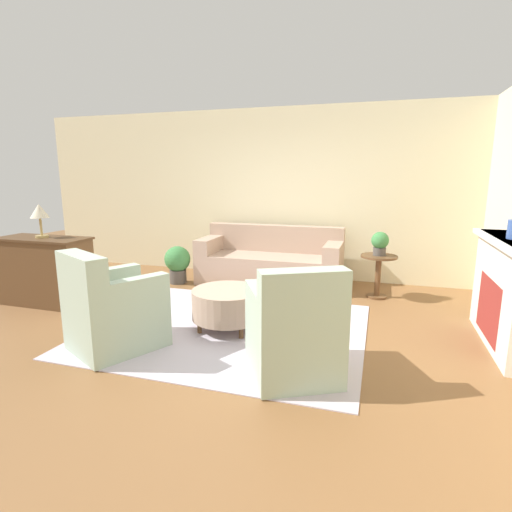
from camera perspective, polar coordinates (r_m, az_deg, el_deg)
name	(u,v)px	position (r m, az deg, el deg)	size (l,w,h in m)	color
ground_plane	(229,329)	(4.61, -3.88, -10.38)	(16.00, 16.00, 0.00)	brown
wall_back	(284,194)	(6.81, 4.07, 8.82)	(9.17, 0.12, 2.80)	beige
rug	(229,329)	(4.61, -3.88, -10.33)	(2.99, 2.55, 0.01)	#BCB2C1
couch	(270,263)	(6.39, 2.06, -0.96)	(2.25, 0.87, 0.91)	tan
armchair_left	(111,312)	(4.22, -19.96, -7.50)	(1.00, 1.04, 1.00)	#9EB29E
armchair_right	(294,333)	(3.48, 5.44, -10.94)	(1.00, 1.04, 1.00)	#9EB29E
ottoman_table	(228,304)	(4.54, -4.05, -6.82)	(0.81, 0.81, 0.45)	tan
side_table	(378,269)	(5.88, 17.07, -1.79)	(0.50, 0.50, 0.61)	brown
fireplace	(510,291)	(4.73, 32.55, -4.27)	(0.44, 1.58, 1.11)	silver
dresser	(46,270)	(6.04, -27.84, -1.77)	(1.24, 0.52, 0.91)	brown
potted_plant_on_side_table	(380,243)	(5.81, 17.29, 1.84)	(0.24, 0.24, 0.33)	#4C4742
potted_plant_floor	(178,262)	(6.52, -11.14, -0.87)	(0.41, 0.41, 0.60)	#4C4742
table_lamp	(39,213)	(5.93, -28.53, 5.42)	(0.23, 0.23, 0.44)	tan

